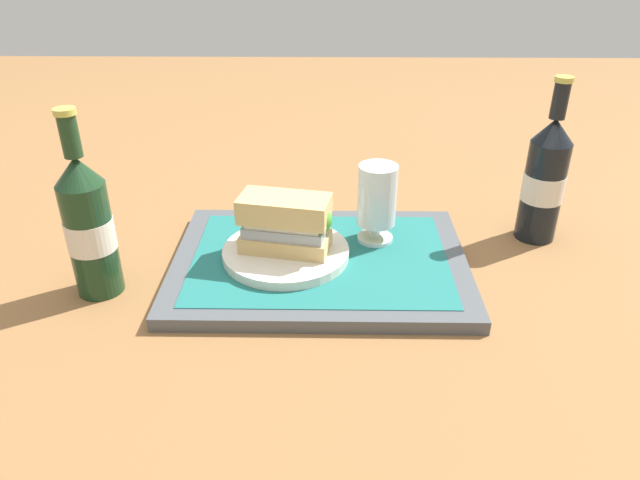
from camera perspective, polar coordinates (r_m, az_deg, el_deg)
name	(u,v)px	position (r m, az deg, el deg)	size (l,w,h in m)	color
ground_plane	(320,269)	(0.91, 0.00, -2.77)	(3.00, 3.00, 0.00)	olive
tray	(320,263)	(0.90, 0.00, -2.23)	(0.44, 0.32, 0.02)	#4C5156
placemat	(320,257)	(0.90, 0.00, -1.65)	(0.38, 0.27, 0.00)	#1E6B66
plate	(286,254)	(0.89, -3.30, -1.31)	(0.19, 0.19, 0.01)	silver
sandwich	(287,224)	(0.87, -3.18, 1.53)	(0.14, 0.09, 0.08)	tan
beer_glass	(377,201)	(0.92, 5.47, 3.73)	(0.06, 0.06, 0.12)	silver
beer_bottle	(545,179)	(1.01, 20.72, 5.50)	(0.07, 0.07, 0.27)	black
second_bottle	(89,225)	(0.86, -21.29, 1.32)	(0.07, 0.07, 0.27)	#19381E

